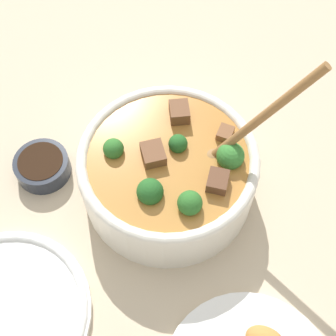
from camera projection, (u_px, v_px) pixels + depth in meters
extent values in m
plane|color=#C6B293|center=(168.00, 189.00, 0.73)|extent=(4.00, 4.00, 0.00)
cylinder|color=white|center=(168.00, 174.00, 0.69)|extent=(0.26, 0.26, 0.09)
torus|color=white|center=(168.00, 158.00, 0.65)|extent=(0.26, 0.26, 0.02)
cylinder|color=#B27533|center=(168.00, 169.00, 0.67)|extent=(0.23, 0.23, 0.06)
sphere|color=#235B23|center=(150.00, 192.00, 0.61)|extent=(0.04, 0.04, 0.04)
cylinder|color=#6B9956|center=(151.00, 201.00, 0.63)|extent=(0.01, 0.01, 0.02)
sphere|color=#387F33|center=(230.00, 156.00, 0.64)|extent=(0.04, 0.04, 0.04)
cylinder|color=#6B9956|center=(228.00, 166.00, 0.66)|extent=(0.01, 0.01, 0.02)
sphere|color=#235B23|center=(178.00, 144.00, 0.65)|extent=(0.03, 0.03, 0.03)
cylinder|color=#6B9956|center=(178.00, 151.00, 0.67)|extent=(0.01, 0.01, 0.01)
sphere|color=#2D6B28|center=(113.00, 149.00, 0.65)|extent=(0.03, 0.03, 0.03)
cylinder|color=#6B9956|center=(115.00, 157.00, 0.66)|extent=(0.01, 0.01, 0.01)
sphere|color=#2D6B28|center=(192.00, 202.00, 0.60)|extent=(0.03, 0.03, 0.03)
cylinder|color=#6B9956|center=(191.00, 210.00, 0.62)|extent=(0.01, 0.01, 0.01)
cube|color=brown|center=(225.00, 134.00, 0.66)|extent=(0.03, 0.03, 0.02)
cube|color=brown|center=(217.00, 182.00, 0.62)|extent=(0.04, 0.04, 0.02)
cube|color=brown|center=(179.00, 113.00, 0.68)|extent=(0.03, 0.04, 0.02)
cube|color=brown|center=(153.00, 156.00, 0.64)|extent=(0.03, 0.04, 0.03)
ellipsoid|color=olive|center=(213.00, 155.00, 0.65)|extent=(0.04, 0.03, 0.01)
cylinder|color=olive|center=(264.00, 116.00, 0.58)|extent=(0.12, 0.04, 0.18)
cylinder|color=#232833|center=(43.00, 166.00, 0.73)|extent=(0.08, 0.08, 0.03)
cylinder|color=black|center=(41.00, 163.00, 0.72)|extent=(0.07, 0.07, 0.01)
cylinder|color=white|center=(3.00, 315.00, 0.62)|extent=(0.24, 0.24, 0.01)
torus|color=white|center=(1.00, 314.00, 0.62)|extent=(0.23, 0.23, 0.01)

